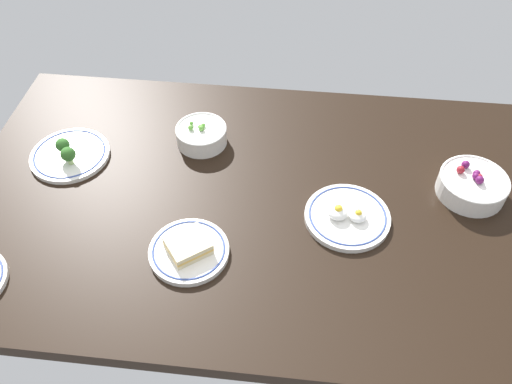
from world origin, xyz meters
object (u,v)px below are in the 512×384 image
Objects in this scene: plate_broccoli at (69,154)px; plate_sandwich at (189,249)px; plate_eggs at (347,216)px; bowl_peas at (201,135)px; bowl_berries at (472,185)px.

plate_sandwich is at bearing -35.98° from plate_broccoli.
bowl_peas is at bearing 149.30° from plate_eggs.
bowl_peas is 37.41cm from plate_broccoli.
bowl_berries is (32.37, 12.66, 1.91)cm from plate_eggs.
plate_broccoli is 109.86cm from bowl_berries.
plate_sandwich is (3.99, -39.45, -1.43)cm from bowl_peas.
plate_broccoli is 49.27cm from plate_sandwich.
plate_broccoli and bowl_berries have the same top height.
plate_eggs is at bearing 21.43° from plate_sandwich.
bowl_berries is at bearing 21.39° from plate_sandwich.
plate_eggs is 48.40cm from bowl_peas.
plate_broccoli is (-35.87, -10.51, -1.53)cm from bowl_peas.
plate_broccoli is 1.14× the size of plate_sandwich.
bowl_peas is at bearing 95.78° from plate_sandwich.
plate_broccoli is at bearing 179.20° from bowl_berries.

